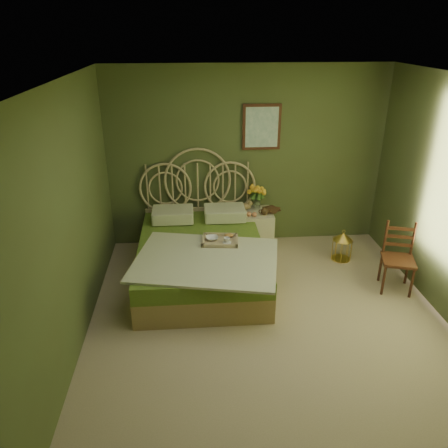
{
  "coord_description": "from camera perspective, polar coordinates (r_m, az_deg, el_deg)",
  "views": [
    {
      "loc": [
        -0.82,
        -3.84,
        3.03
      ],
      "look_at": [
        -0.43,
        1.0,
        0.83
      ],
      "focal_mm": 35.0,
      "sensor_mm": 36.0,
      "label": 1
    }
  ],
  "objects": [
    {
      "name": "wall_back",
      "position": [
        6.38,
        2.98,
        8.59
      ],
      "size": [
        4.0,
        0.0,
        4.0
      ],
      "primitive_type": "plane",
      "rotation": [
        1.57,
        0.0,
        0.0
      ],
      "color": "#4A592F",
      "rests_on": "floor"
    },
    {
      "name": "floor",
      "position": [
        4.96,
        6.06,
        -13.47
      ],
      "size": [
        4.5,
        4.5,
        0.0
      ],
      "primitive_type": "plane",
      "color": "tan",
      "rests_on": "ground"
    },
    {
      "name": "chair",
      "position": [
        5.83,
        21.62,
        -3.49
      ],
      "size": [
        0.47,
        0.47,
        0.86
      ],
      "rotation": [
        0.0,
        0.0,
        -0.28
      ],
      "color": "#381C0F",
      "rests_on": "floor"
    },
    {
      "name": "ceiling",
      "position": [
        3.95,
        7.78,
        17.9
      ],
      "size": [
        4.5,
        4.5,
        0.0
      ],
      "primitive_type": "plane",
      "rotation": [
        3.14,
        0.0,
        0.0
      ],
      "color": "silver",
      "rests_on": "wall_back"
    },
    {
      "name": "coffee_cup",
      "position": [
        5.45,
        0.37,
        -2.14
      ],
      "size": [
        0.09,
        0.09,
        0.07
      ],
      "primitive_type": "imported",
      "rotation": [
        0.0,
        0.0,
        -0.19
      ],
      "color": "white",
      "rests_on": "bed"
    },
    {
      "name": "birdcage",
      "position": [
        6.39,
        15.15,
        -2.83
      ],
      "size": [
        0.27,
        0.27,
        0.41
      ],
      "rotation": [
        0.0,
        0.0,
        0.28
      ],
      "color": "gold",
      "rests_on": "floor"
    },
    {
      "name": "nightstand",
      "position": [
        6.48,
        4.0,
        -0.08
      ],
      "size": [
        0.52,
        0.52,
        1.0
      ],
      "color": "beige",
      "rests_on": "floor"
    },
    {
      "name": "bed",
      "position": [
        5.71,
        -3.02,
        -4.01
      ],
      "size": [
        1.87,
        2.36,
        1.46
      ],
      "color": "#9D854E",
      "rests_on": "floor"
    },
    {
      "name": "wall_left",
      "position": [
        4.37,
        -19.85,
        -0.49
      ],
      "size": [
        0.0,
        4.5,
        4.5
      ],
      "primitive_type": "plane",
      "rotation": [
        1.57,
        0.0,
        1.57
      ],
      "color": "#4A592F",
      "rests_on": "floor"
    },
    {
      "name": "cereal_bowl",
      "position": [
        5.54,
        -1.58,
        -1.86
      ],
      "size": [
        0.17,
        0.17,
        0.04
      ],
      "primitive_type": "imported",
      "rotation": [
        0.0,
        0.0,
        0.1
      ],
      "color": "white",
      "rests_on": "bed"
    },
    {
      "name": "book_lower",
      "position": [
        6.43,
        5.59,
        1.8
      ],
      "size": [
        0.26,
        0.29,
        0.02
      ],
      "primitive_type": "imported",
      "rotation": [
        0.0,
        0.0,
        0.4
      ],
      "color": "#381E0F",
      "rests_on": "nightstand"
    },
    {
      "name": "book_upper",
      "position": [
        6.42,
        5.6,
        1.96
      ],
      "size": [
        0.27,
        0.3,
        0.02
      ],
      "primitive_type": "imported",
      "rotation": [
        0.0,
        0.0,
        -0.5
      ],
      "color": "#472819",
      "rests_on": "nightstand"
    },
    {
      "name": "wall_art",
      "position": [
        6.28,
        4.94,
        12.5
      ],
      "size": [
        0.54,
        0.04,
        0.64
      ],
      "color": "#381C0F",
      "rests_on": "wall_back"
    }
  ]
}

